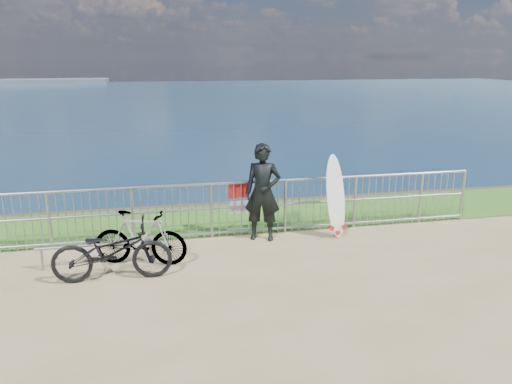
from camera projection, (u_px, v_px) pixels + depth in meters
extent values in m
plane|color=#2F681C|center=(228.00, 218.00, 11.06)|extent=(120.00, 120.00, 0.00)
cube|color=brown|center=(223.00, 297.00, 12.85)|extent=(120.00, 0.30, 5.00)
plane|color=navy|center=(159.00, 103.00, 94.82)|extent=(260.00, 260.00, 0.00)
cylinder|color=gray|center=(236.00, 183.00, 9.74)|extent=(10.00, 0.06, 0.06)
cylinder|color=gray|center=(236.00, 207.00, 9.87)|extent=(10.00, 0.05, 0.05)
cylinder|color=gray|center=(237.00, 231.00, 10.00)|extent=(10.00, 0.05, 0.05)
cylinder|color=gray|center=(49.00, 221.00, 9.19)|extent=(0.06, 0.06, 1.10)
cylinder|color=gray|center=(133.00, 216.00, 9.48)|extent=(0.06, 0.06, 1.10)
cylinder|color=gray|center=(211.00, 211.00, 9.78)|extent=(0.06, 0.06, 1.10)
cylinder|color=gray|center=(285.00, 207.00, 10.08)|extent=(0.06, 0.06, 1.10)
cylinder|color=gray|center=(355.00, 202.00, 10.38)|extent=(0.06, 0.06, 1.10)
cylinder|color=gray|center=(421.00, 198.00, 10.67)|extent=(0.06, 0.06, 1.10)
cylinder|color=gray|center=(462.00, 196.00, 10.87)|extent=(0.06, 0.06, 1.10)
cube|color=red|center=(239.00, 191.00, 9.85)|extent=(0.42, 0.02, 0.30)
cube|color=white|center=(239.00, 191.00, 9.85)|extent=(0.38, 0.01, 0.08)
cube|color=white|center=(239.00, 207.00, 9.94)|extent=(0.36, 0.02, 0.26)
imported|color=black|center=(263.00, 192.00, 9.61)|extent=(0.80, 0.65, 1.90)
ellipsoid|color=white|center=(336.00, 196.00, 9.82)|extent=(0.52, 0.49, 1.65)
cone|color=red|center=(331.00, 227.00, 9.84)|extent=(0.10, 0.18, 0.10)
cone|color=red|center=(343.00, 226.00, 9.89)|extent=(0.10, 0.18, 0.10)
cone|color=red|center=(336.00, 231.00, 9.89)|extent=(0.10, 0.18, 0.10)
imported|color=black|center=(112.00, 251.00, 7.92)|extent=(1.90, 0.71, 0.99)
imported|color=black|center=(140.00, 238.00, 8.53)|extent=(1.67, 0.89, 0.97)
cylinder|color=gray|center=(97.00, 245.00, 8.48)|extent=(1.98, 0.05, 0.05)
cylinder|color=gray|center=(42.00, 260.00, 8.35)|extent=(0.04, 0.04, 0.39)
cylinder|color=gray|center=(151.00, 251.00, 8.70)|extent=(0.04, 0.04, 0.39)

